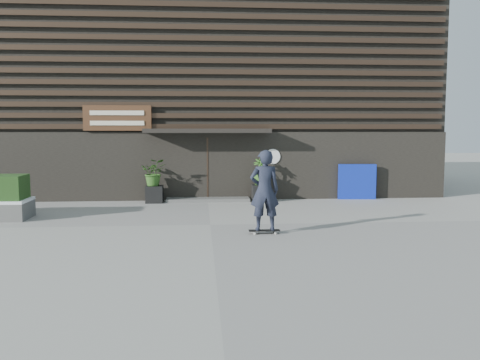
{
  "coord_description": "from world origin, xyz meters",
  "views": [
    {
      "loc": [
        -0.26,
        -13.79,
        2.61
      ],
      "look_at": [
        0.91,
        1.25,
        1.1
      ],
      "focal_mm": 38.22,
      "sensor_mm": 36.0,
      "label": 1
    }
  ],
  "objects": [
    {
      "name": "entrance_step",
      "position": [
        0.0,
        4.6,
        0.06
      ],
      "size": [
        3.0,
        0.8,
        0.12
      ],
      "primitive_type": "cube",
      "color": "#51514E",
      "rests_on": "ground"
    },
    {
      "name": "skateboarder",
      "position": [
        1.32,
        -1.32,
        1.09
      ],
      "size": [
        0.78,
        0.51,
        2.1
      ],
      "color": "black",
      "rests_on": "ground"
    },
    {
      "name": "ground",
      "position": [
        0.0,
        0.0,
        0.0
      ],
      "size": [
        80.0,
        80.0,
        0.0
      ],
      "primitive_type": "plane",
      "color": "#999791",
      "rests_on": "ground"
    },
    {
      "name": "bamboo_right",
      "position": [
        1.9,
        4.4,
        1.08
      ],
      "size": [
        0.54,
        0.54,
        0.96
      ],
      "primitive_type": "imported",
      "color": "#2D591E",
      "rests_on": "planter_pot_right"
    },
    {
      "name": "bamboo_left",
      "position": [
        -1.9,
        4.4,
        1.08
      ],
      "size": [
        0.86,
        0.75,
        0.96
      ],
      "primitive_type": "imported",
      "color": "#2D591E",
      "rests_on": "planter_pot_left"
    },
    {
      "name": "planter_pot_right",
      "position": [
        1.9,
        4.4,
        0.3
      ],
      "size": [
        0.6,
        0.6,
        0.6
      ],
      "primitive_type": "cube",
      "color": "black",
      "rests_on": "ground"
    },
    {
      "name": "blue_tarp",
      "position": [
        5.55,
        4.7,
        0.65
      ],
      "size": [
        1.4,
        0.22,
        1.31
      ],
      "primitive_type": "cube",
      "rotation": [
        0.0,
        0.0,
        -0.07
      ],
      "color": "#0C1F9D",
      "rests_on": "ground"
    },
    {
      "name": "building",
      "position": [
        -0.0,
        9.96,
        3.99
      ],
      "size": [
        18.0,
        11.0,
        8.0
      ],
      "color": "black",
      "rests_on": "ground"
    },
    {
      "name": "planter_pot_left",
      "position": [
        -1.9,
        4.4,
        0.3
      ],
      "size": [
        0.6,
        0.6,
        0.6
      ],
      "primitive_type": "cube",
      "color": "black",
      "rests_on": "ground"
    }
  ]
}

